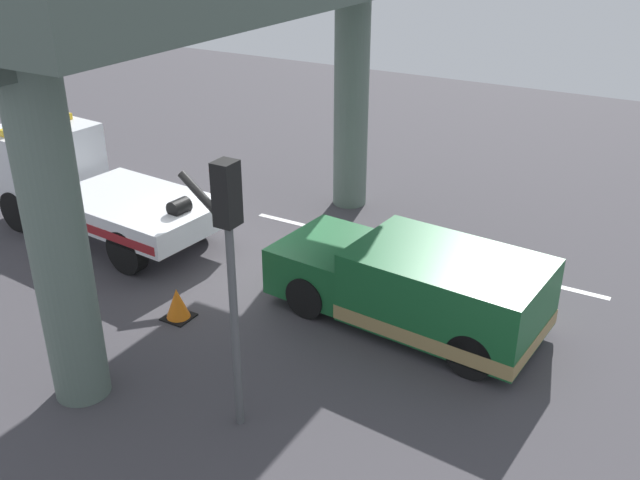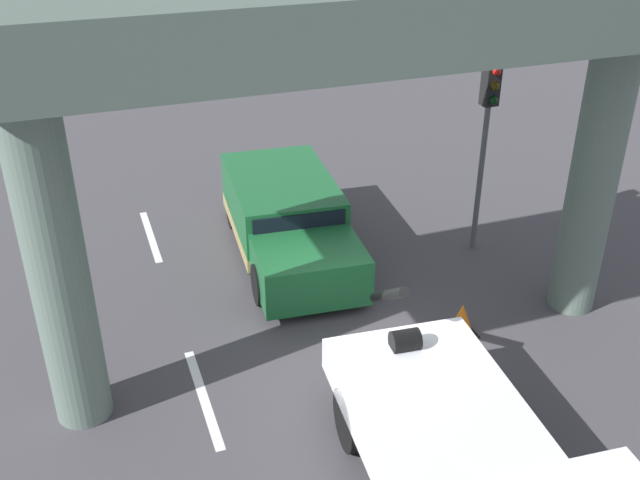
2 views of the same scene
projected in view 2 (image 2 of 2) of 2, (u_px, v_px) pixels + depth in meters
ground_plane at (359, 364)px, 13.16m from camera, size 60.00×40.00×0.10m
lane_stripe_west at (151, 236)px, 17.25m from camera, size 2.60×0.16×0.01m
lane_stripe_mid at (203, 397)px, 12.30m from camera, size 2.60×0.16×0.01m
towed_van_green at (287, 221)px, 16.24m from camera, size 5.36×2.59×1.58m
overpass_structure at (360, 50)px, 10.75m from camera, size 3.60×11.36×6.56m
traffic_light_near at (488, 117)px, 15.29m from camera, size 0.39×0.32×4.26m
traffic_cone_orange at (462, 320)px, 13.75m from camera, size 0.53×0.53×0.64m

